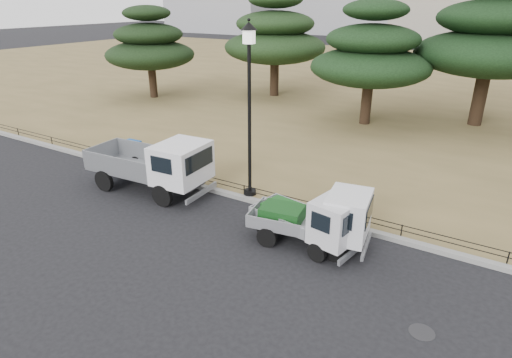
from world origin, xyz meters
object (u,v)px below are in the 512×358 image
Objects in this scene: street_lamp at (249,84)px; tarp_pile at (130,153)px; truck_large at (154,163)px; truck_kei_rear at (318,218)px; truck_kei_front at (312,219)px.

street_lamp is 3.75× the size of tarp_pile.
truck_large is 1.35× the size of truck_kei_rear.
street_lamp reaches higher than truck_large.
truck_large reaches higher than tarp_pile.
street_lamp is (-3.64, 1.81, 3.48)m from truck_kei_rear.
tarp_pile is (-3.10, 1.54, -0.64)m from truck_large.
truck_kei_front is 10.32m from tarp_pile.
street_lamp is (-3.48, 1.89, 3.52)m from truck_kei_front.
truck_kei_front is 0.95× the size of truck_kei_rear.
tarp_pile is (-10.28, 1.90, -0.36)m from truck_kei_rear.
truck_kei_front is 0.19m from truck_kei_rear.
truck_kei_front is at bearing -160.80° from truck_kei_rear.
tarp_pile is at bearing 150.13° from truck_large.
street_lamp is 7.67m from tarp_pile.
truck_large is at bearing 168.11° from truck_kei_rear.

